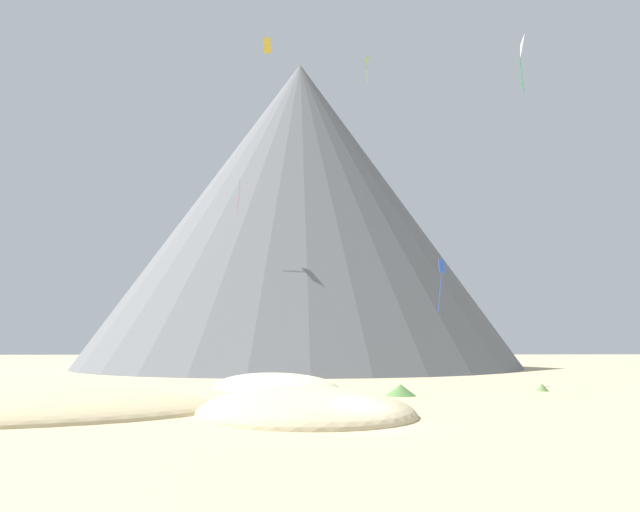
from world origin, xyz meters
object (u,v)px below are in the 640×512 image
(kite_teal_mid, at_px, (240,219))
(bush_near_left, at_px, (159,405))
(kite_white_high, at_px, (521,46))
(bush_ridge_crest, at_px, (401,390))
(kite_gold_high, at_px, (267,45))
(kite_lime_high, at_px, (367,60))
(kite_blue_low, at_px, (441,273))
(kite_rainbow_mid, at_px, (239,189))
(bush_near_right, at_px, (542,387))
(kite_pink_mid, at_px, (262,221))
(rock_massif, at_px, (304,218))
(bush_scatter_east, at_px, (339,393))

(kite_teal_mid, bearing_deg, bush_near_left, 125.18)
(kite_teal_mid, relative_size, kite_white_high, 0.95)
(bush_ridge_crest, height_order, kite_gold_high, kite_gold_high)
(kite_lime_high, xyz_separation_m, kite_blue_low, (4.98, -17.77, -30.95))
(kite_teal_mid, bearing_deg, kite_rainbow_mid, 128.82)
(bush_near_left, height_order, kite_white_high, kite_white_high)
(bush_near_right, bearing_deg, kite_blue_low, 132.57)
(bush_near_right, distance_m, kite_pink_mid, 50.67)
(bush_near_left, bearing_deg, kite_lime_high, 66.91)
(kite_white_high, bearing_deg, bush_near_left, -43.55)
(bush_ridge_crest, height_order, kite_blue_low, kite_blue_low)
(rock_massif, xyz_separation_m, kite_teal_mid, (-9.69, -17.21, -3.81))
(kite_teal_mid, distance_m, kite_blue_low, 39.90)
(kite_gold_high, xyz_separation_m, kite_pink_mid, (-2.71, 39.43, -7.59))
(kite_pink_mid, bearing_deg, kite_rainbow_mid, -43.71)
(rock_massif, xyz_separation_m, kite_rainbow_mid, (-9.05, -25.58, -1.33))
(kite_pink_mid, bearing_deg, bush_ridge_crest, -7.64)
(bush_ridge_crest, distance_m, kite_rainbow_mid, 44.70)
(bush_near_left, relative_size, kite_white_high, 0.37)
(bush_near_right, height_order, rock_massif, rock_massif)
(kite_rainbow_mid, bearing_deg, rock_massif, 18.75)
(bush_near_right, distance_m, kite_gold_high, 37.79)
(kite_lime_high, bearing_deg, kite_teal_mid, 56.37)
(kite_lime_high, bearing_deg, rock_massif, 17.14)
(bush_ridge_crest, xyz_separation_m, kite_white_high, (13.21, 6.15, 31.67))
(kite_blue_low, bearing_deg, kite_rainbow_mid, -39.77)
(kite_rainbow_mid, xyz_separation_m, kite_pink_mid, (2.62, 8.00, -2.85))
(kite_blue_low, bearing_deg, bush_scatter_east, 53.63)
(bush_scatter_east, bearing_deg, bush_near_right, 16.51)
(bush_ridge_crest, xyz_separation_m, kite_rainbow_mid, (-16.12, 33.67, 24.58))
(kite_rainbow_mid, bearing_deg, kite_blue_low, -96.58)
(kite_gold_high, distance_m, kite_lime_high, 31.98)
(kite_teal_mid, bearing_deg, bush_scatter_east, 139.94)
(kite_blue_low, bearing_deg, kite_lime_high, -69.32)
(bush_near_left, distance_m, kite_gold_high, 32.62)
(bush_scatter_east, relative_size, kite_lime_high, 0.33)
(bush_ridge_crest, distance_m, kite_gold_high, 31.33)
(kite_rainbow_mid, bearing_deg, kite_gold_high, -132.15)
(kite_lime_high, bearing_deg, kite_rainbow_mid, 77.55)
(kite_rainbow_mid, xyz_separation_m, kite_blue_low, (22.29, -22.14, -14.11))
(bush_scatter_east, bearing_deg, kite_gold_high, 152.08)
(rock_massif, bearing_deg, bush_near_left, -97.26)
(rock_massif, height_order, kite_blue_low, rock_massif)
(rock_massif, height_order, kite_gold_high, rock_massif)
(bush_near_left, bearing_deg, kite_gold_high, 68.54)
(bush_near_left, bearing_deg, bush_near_right, 28.12)
(bush_near_left, distance_m, kite_pink_mid, 57.14)
(bush_ridge_crest, distance_m, rock_massif, 65.05)
(bush_near_left, distance_m, kite_rainbow_mid, 51.08)
(bush_near_left, height_order, kite_gold_high, kite_gold_high)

